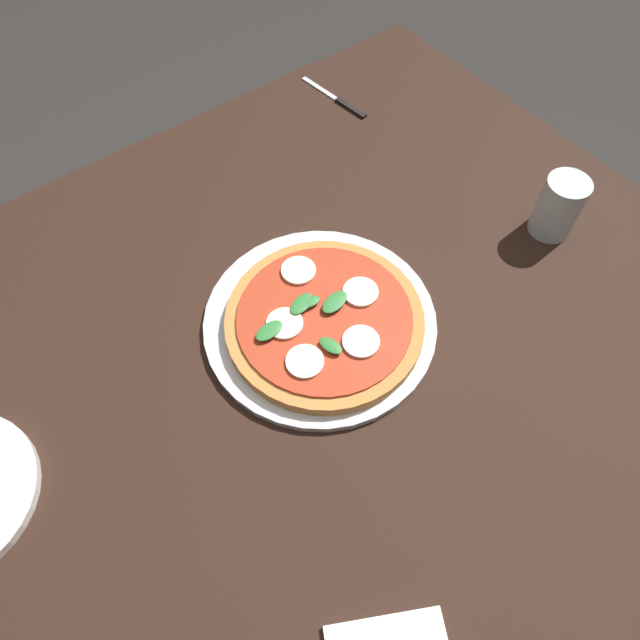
# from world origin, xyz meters

# --- Properties ---
(ground_plane) EXTENTS (6.00, 6.00, 0.00)m
(ground_plane) POSITION_xyz_m (0.00, 0.00, 0.00)
(ground_plane) COLOR #2D2B28
(dining_table) EXTENTS (1.40, 1.06, 0.75)m
(dining_table) POSITION_xyz_m (0.00, 0.00, 0.66)
(dining_table) COLOR black
(dining_table) RESTS_ON ground_plane
(serving_tray) EXTENTS (0.33, 0.33, 0.01)m
(serving_tray) POSITION_xyz_m (0.10, 0.02, 0.76)
(serving_tray) COLOR silver
(serving_tray) RESTS_ON dining_table
(pizza) EXTENTS (0.28, 0.28, 0.03)m
(pizza) POSITION_xyz_m (0.10, 0.01, 0.78)
(pizza) COLOR #C6843F
(pizza) RESTS_ON serving_tray
(knife) EXTENTS (0.03, 0.17, 0.01)m
(knife) POSITION_xyz_m (0.44, 0.40, 0.76)
(knife) COLOR black
(knife) RESTS_ON dining_table
(glass_cup) EXTENTS (0.07, 0.07, 0.10)m
(glass_cup) POSITION_xyz_m (0.51, -0.06, 0.80)
(glass_cup) COLOR silver
(glass_cup) RESTS_ON dining_table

